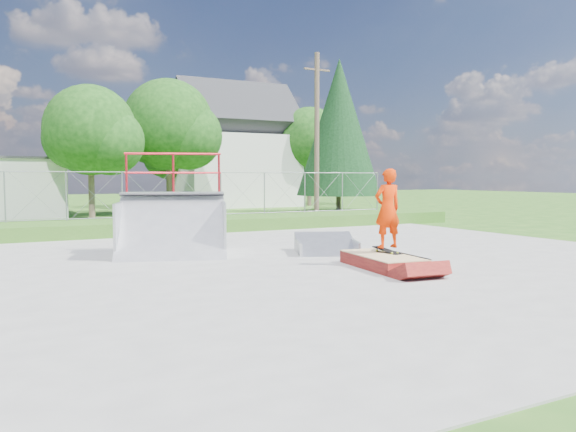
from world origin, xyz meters
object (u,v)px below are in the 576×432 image
quarter_pipe (172,204)px  flat_bank_ramp (326,245)px  grind_box (382,262)px  skater (388,212)px

quarter_pipe → flat_bank_ramp: bearing=-2.3°
grind_box → quarter_pipe: bearing=137.4°
quarter_pipe → skater: 5.63m
grind_box → flat_bank_ramp: size_ratio=1.37×
quarter_pipe → flat_bank_ramp: quarter_pipe is taller
quarter_pipe → grind_box: bearing=-30.2°
skater → grind_box: bearing=39.1°
quarter_pipe → flat_bank_ramp: size_ratio=1.63×
flat_bank_ramp → skater: 2.74m
grind_box → quarter_pipe: (-3.67, 4.21, 1.22)m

